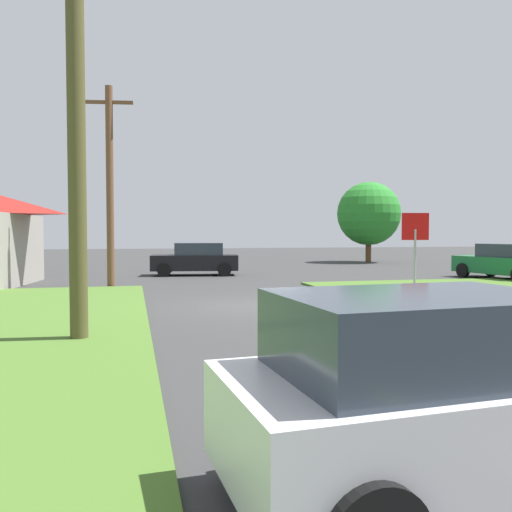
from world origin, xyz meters
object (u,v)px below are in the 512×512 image
Objects in this scene: car_approaching_junction at (196,259)px; utility_pole_mid at (110,184)px; car_behind_on_main_road at (455,395)px; stop_sign at (415,240)px; car_on_crossroad at (506,262)px; utility_pole_near at (76,95)px; oak_tree_left at (369,214)px.

utility_pole_mid is at bearing 61.86° from car_approaching_junction.
car_approaching_junction is 0.58× the size of utility_pole_mid.
stop_sign is at bearing 57.19° from car_behind_on_main_road.
car_behind_on_main_road is (-13.99, -17.01, -0.01)m from car_on_crossroad.
utility_pole_near reaches higher than car_approaching_junction.
car_on_crossroad is at bearing -0.81° from utility_pole_mid.
car_behind_on_main_road is at bearing -114.09° from oak_tree_left.
utility_pole_near is at bearing 112.27° from car_behind_on_main_road.
car_approaching_junction is 0.48× the size of utility_pole_near.
oak_tree_left is (17.50, 14.52, -0.44)m from utility_pole_mid.
utility_pole_near reaches higher than car_on_crossroad.
stop_sign reaches higher than car_on_crossroad.
car_on_crossroad is (8.41, 6.70, -1.10)m from stop_sign.
car_on_crossroad is at bearing -90.86° from oak_tree_left.
stop_sign is at bearing 20.44° from utility_pole_near.
utility_pole_mid is (-17.28, 0.25, 3.16)m from car_on_crossroad.
utility_pole_mid reaches higher than oak_tree_left.
car_on_crossroad is at bearing 164.82° from car_approaching_junction.
oak_tree_left is (17.69, 24.85, -1.18)m from utility_pole_near.
stop_sign reaches higher than car_behind_on_main_road.
stop_sign is at bearing -38.05° from utility_pole_mid.
car_behind_on_main_road is at bearing -79.21° from utility_pole_mid.
car_on_crossroad is (13.39, -5.64, 0.00)m from car_approaching_junction.
oak_tree_left is (8.63, 21.47, 1.62)m from stop_sign.
utility_pole_near is (-17.47, -10.08, 3.90)m from car_on_crossroad.
oak_tree_left reaches higher than car_behind_on_main_road.
car_on_crossroad is at bearing 46.18° from car_behind_on_main_road.
oak_tree_left is at bearing -99.39° from stop_sign.
stop_sign is 10.81m from car_on_crossroad.
utility_pole_near reaches higher than car_behind_on_main_road.
utility_pole_mid reaches higher than car_on_crossroad.
stop_sign is 0.56× the size of car_on_crossroad.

